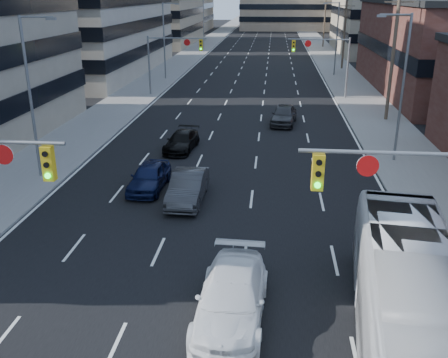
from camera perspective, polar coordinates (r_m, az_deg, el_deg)
road_surface at (r=136.34m, az=4.62°, el=16.24°), size 18.00×300.00×0.02m
sidewalk_left at (r=137.05m, az=-0.39°, el=16.35°), size 5.00×300.00×0.15m
sidewalk_right at (r=136.59m, az=9.64°, el=16.06°), size 5.00×300.00×0.15m
office_left_far at (r=109.27m, az=-9.07°, el=19.21°), size 20.00×30.00×16.00m
office_right_far at (r=96.60m, az=19.89°, el=17.56°), size 22.00×28.00×14.00m
bg_block_right at (r=139.12m, az=18.67°, el=17.85°), size 22.00×22.00×12.00m
signal_near_right at (r=15.81m, az=22.68°, el=-2.49°), size 6.59×0.33×6.00m
signal_far_left at (r=52.30m, az=-6.08°, el=14.08°), size 6.09×0.33×6.00m
signal_far_right at (r=51.51m, az=11.43°, el=13.70°), size 6.09×0.33×6.00m
utility_pole_block at (r=43.22m, az=18.82°, el=13.77°), size 2.20×0.28×11.00m
utility_pole_midblock at (r=72.69m, az=13.66°, el=16.60°), size 2.20×0.28×11.00m
utility_pole_distant at (r=102.47m, az=11.45°, el=17.75°), size 2.20×0.28×11.00m
streetlight_left_near at (r=29.46m, az=-21.07°, el=9.36°), size 2.03×0.22×9.00m
streetlight_left_mid at (r=62.52m, az=-6.72°, el=15.79°), size 2.03×0.22×9.00m
streetlight_left_far at (r=96.95m, az=-2.26°, el=17.55°), size 2.03×0.22×9.00m
streetlight_right_near at (r=32.27m, az=19.55°, el=10.41°), size 2.03×0.22×9.00m
streetlight_right_far at (r=66.57m, az=12.64°, el=15.73°), size 2.03×0.22×9.00m
white_van at (r=16.66m, az=0.88°, el=-13.39°), size 2.40×5.48×1.57m
transit_bus at (r=15.57m, az=20.66°, el=-13.75°), size 4.16×12.10×3.30m
sedan_blue at (r=27.32m, az=-8.55°, el=0.27°), size 1.87×4.33×1.45m
sedan_grey_center at (r=25.52m, az=-4.15°, el=-0.94°), size 1.65×4.63×1.52m
sedan_black_far at (r=34.02m, az=-4.87°, el=4.33°), size 2.17×4.49×1.26m
sedan_grey_right at (r=41.08m, az=6.86°, el=7.31°), size 2.42×4.80×1.57m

